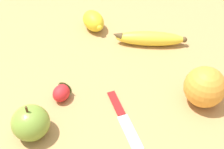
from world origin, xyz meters
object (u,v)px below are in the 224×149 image
paring_knife (123,116)px  lemon (93,21)px  orange (205,87)px  strawberry (62,92)px  apple (31,123)px  banana (149,38)px

paring_knife → lemon: bearing=-96.6°
lemon → paring_knife: lemon is taller
orange → paring_knife: bearing=-148.8°
orange → strawberry: size_ratio=1.71×
apple → paring_knife: size_ratio=0.57×
strawberry → paring_knife: bearing=-90.0°
banana → paring_knife: size_ratio=1.38×
banana → lemon: (-0.16, 0.02, 0.01)m
apple → lemon: (0.00, 0.36, -0.01)m
strawberry → apple: bearing=176.2°
banana → lemon: 0.16m
orange → apple: bearing=-150.0°
strawberry → apple: apple is taller
lemon → strawberry: bearing=-86.3°
banana → paring_knife: (-0.00, -0.25, -0.02)m
orange → strawberry: orange is taller
strawberry → apple: (-0.02, -0.10, 0.02)m
banana → lemon: size_ratio=2.12×
strawberry → paring_knife: 0.14m
lemon → orange: bearing=-31.0°
apple → strawberry: bearing=79.6°
orange → banana: bearing=132.5°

